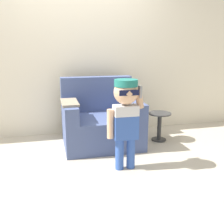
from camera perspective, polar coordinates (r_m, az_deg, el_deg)
ground_plane at (r=3.66m, az=-5.29°, el=-7.82°), size 10.00×10.00×0.00m
wall_back at (r=4.17m, az=-7.33°, el=13.08°), size 10.00×0.05×2.60m
armchair at (r=3.73m, az=-2.52°, el=-2.09°), size 1.07×0.89×0.93m
person_child at (r=2.85m, az=2.95°, el=0.30°), size 0.42×0.31×1.02m
side_table at (r=3.93m, az=10.29°, el=-2.52°), size 0.33×0.33×0.42m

